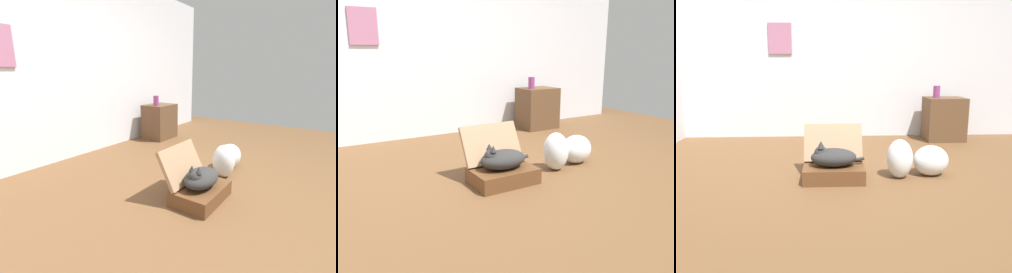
% 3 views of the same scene
% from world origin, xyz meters
% --- Properties ---
extents(ground_plane, '(7.68, 7.68, 0.00)m').
position_xyz_m(ground_plane, '(0.00, 0.00, 0.00)').
color(ground_plane, brown).
rests_on(ground_plane, ground).
extents(wall_back, '(6.40, 0.15, 2.60)m').
position_xyz_m(wall_back, '(-0.00, 2.26, 1.30)').
color(wall_back, silver).
rests_on(wall_back, ground).
extents(suitcase_base, '(0.57, 0.38, 0.14)m').
position_xyz_m(suitcase_base, '(-0.21, 0.12, 0.07)').
color(suitcase_base, brown).
rests_on(suitcase_base, ground).
extents(suitcase_lid, '(0.57, 0.21, 0.36)m').
position_xyz_m(suitcase_lid, '(-0.21, 0.34, 0.32)').
color(suitcase_lid, '#9B7756').
rests_on(suitcase_lid, suitcase_base).
extents(cat, '(0.51, 0.28, 0.24)m').
position_xyz_m(cat, '(-0.22, 0.12, 0.23)').
color(cat, '#2D2D2D').
rests_on(cat, suitcase_base).
extents(plastic_bag_white, '(0.25, 0.26, 0.38)m').
position_xyz_m(plastic_bag_white, '(0.43, 0.17, 0.19)').
color(plastic_bag_white, silver).
rests_on(plastic_bag_white, ground).
extents(plastic_bag_clear, '(0.35, 0.27, 0.30)m').
position_xyz_m(plastic_bag_clear, '(0.75, 0.23, 0.15)').
color(plastic_bag_clear, silver).
rests_on(plastic_bag_clear, ground).
extents(side_table, '(0.55, 0.44, 0.62)m').
position_xyz_m(side_table, '(1.43, 1.85, 0.31)').
color(side_table, brown).
rests_on(side_table, ground).
extents(vase_tall, '(0.09, 0.09, 0.17)m').
position_xyz_m(vase_tall, '(1.29, 1.82, 0.70)').
color(vase_tall, '#8C387A').
rests_on(vase_tall, side_table).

